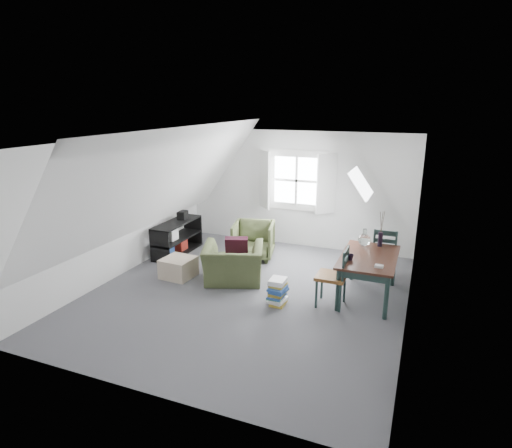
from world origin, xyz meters
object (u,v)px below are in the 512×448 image
at_px(media_shelf, 176,240).
at_px(dining_table, 369,261).
at_px(magazine_stack, 278,292).
at_px(dining_chair_far, 385,253).
at_px(dining_chair_near, 334,276).
at_px(armchair_near, 234,281).
at_px(ottoman, 178,268).
at_px(armchair_far, 253,257).

bearing_deg(media_shelf, dining_table, -7.59).
bearing_deg(media_shelf, magazine_stack, -25.92).
height_order(dining_table, magazine_stack, dining_table).
relative_size(dining_chair_far, dining_chair_near, 1.00).
relative_size(armchair_near, magazine_stack, 2.46).
xyz_separation_m(armchair_near, ottoman, (-1.01, -0.19, 0.18)).
distance_m(armchair_far, media_shelf, 1.66).
bearing_deg(ottoman, dining_chair_near, -1.66).
bearing_deg(magazine_stack, armchair_near, 151.50).
bearing_deg(dining_chair_near, media_shelf, -94.01).
height_order(dining_chair_far, dining_chair_near, dining_chair_near).
distance_m(armchair_far, dining_chair_far, 2.63).
distance_m(dining_chair_near, magazine_stack, 0.91).
relative_size(armchair_far, dining_chair_near, 0.85).
distance_m(armchair_near, dining_chair_far, 2.74).
relative_size(dining_table, dining_chair_far, 1.50).
distance_m(ottoman, media_shelf, 1.27).
bearing_deg(magazine_stack, media_shelf, 152.51).
relative_size(armchair_near, dining_chair_far, 1.08).
relative_size(dining_table, dining_chair_near, 1.49).
distance_m(ottoman, magazine_stack, 2.07).
distance_m(armchair_far, magazine_stack, 2.15).
relative_size(dining_chair_far, magazine_stack, 2.29).
height_order(dining_chair_near, media_shelf, dining_chair_near).
height_order(armchair_far, ottoman, armchair_far).
height_order(ottoman, dining_table, dining_table).
height_order(media_shelf, magazine_stack, media_shelf).
height_order(dining_chair_far, media_shelf, dining_chair_far).
relative_size(ottoman, magazine_stack, 1.28).
bearing_deg(ottoman, dining_table, 7.10).
relative_size(armchair_far, magazine_stack, 1.95).
height_order(armchair_far, dining_table, dining_table).
relative_size(ottoman, dining_chair_far, 0.56).
bearing_deg(dining_chair_near, armchair_near, -84.58).
distance_m(dining_table, dining_chair_near, 0.68).
bearing_deg(magazine_stack, armchair_far, 122.42).
height_order(armchair_near, media_shelf, media_shelf).
bearing_deg(dining_chair_near, dining_chair_far, 169.52).
bearing_deg(magazine_stack, dining_chair_far, 49.18).
distance_m(armchair_near, magazine_stack, 1.18).
distance_m(ottoman, dining_chair_far, 3.72).
relative_size(armchair_near, armchair_far, 1.26).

